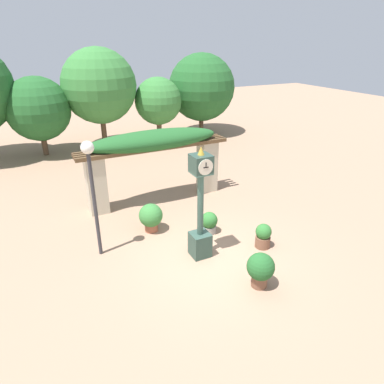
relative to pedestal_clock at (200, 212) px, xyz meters
name	(u,v)px	position (x,y,z in m)	size (l,w,h in m)	color
ground_plane	(210,257)	(0.20, -0.21, -1.37)	(60.00, 60.00, 0.00)	#9E7A60
pedestal_clock	(200,212)	(0.00, 0.00, 0.00)	(0.51, 0.54, 3.16)	#2D473D
pergola	(154,150)	(0.20, 3.91, 0.58)	(5.52, 1.23, 2.66)	#BCB299
potted_plant_near_left	(263,236)	(1.83, -0.44, -1.00)	(0.46, 0.46, 0.74)	brown
potted_plant_near_right	(260,268)	(0.70, -1.81, -0.86)	(0.68, 0.68, 0.91)	brown
potted_plant_far_left	(209,222)	(0.83, 0.97, -1.02)	(0.52, 0.52, 0.69)	gray
potted_plant_far_right	(151,216)	(-0.76, 1.86, -0.86)	(0.74, 0.74, 0.92)	#9E563D
lamp_post	(91,175)	(-2.48, 1.31, 1.02)	(0.33, 0.33, 3.28)	#333338
tree_line	(88,91)	(-0.45, 11.79, 1.66)	(16.42, 4.41, 5.63)	brown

